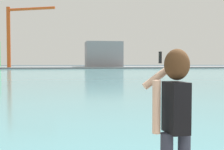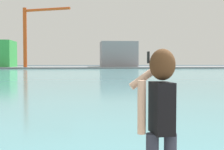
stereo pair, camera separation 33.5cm
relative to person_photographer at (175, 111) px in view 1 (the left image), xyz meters
name	(u,v)px [view 1 (the left image)]	position (x,y,z in m)	size (l,w,h in m)	color
ground_plane	(79,74)	(1.09, 49.18, -1.61)	(220.00, 220.00, 0.00)	#334751
harbor_water	(79,73)	(1.09, 51.18, -1.60)	(140.00, 100.00, 0.02)	#599EA8
far_shore_dock	(73,67)	(1.09, 91.18, -1.38)	(140.00, 20.00, 0.46)	gray
person_photographer	(175,111)	(0.00, 0.00, 0.00)	(0.53, 0.55, 1.74)	#2D3342
warehouse_right	(103,54)	(10.24, 91.02, 2.61)	(10.84, 9.12, 7.52)	gray
port_crane	(15,29)	(-14.43, 82.47, 9.01)	(13.00, 6.26, 16.09)	#D84C19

